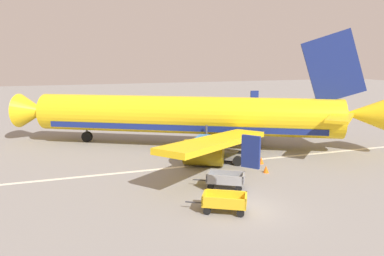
% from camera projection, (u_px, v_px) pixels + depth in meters
% --- Properties ---
extents(ground_plane, '(220.00, 220.00, 0.00)m').
position_uv_depth(ground_plane, '(245.00, 208.00, 21.80)').
color(ground_plane, gray).
extents(apron_stripe, '(120.00, 0.36, 0.01)m').
position_uv_depth(apron_stripe, '(194.00, 166.00, 30.39)').
color(apron_stripe, silver).
rests_on(apron_stripe, ground).
extents(airplane, '(34.59, 28.70, 11.34)m').
position_uv_depth(airplane, '(195.00, 116.00, 36.60)').
color(airplane, yellow).
rests_on(airplane, ground).
extents(baggage_cart_nearest, '(3.46, 2.45, 1.07)m').
position_uv_depth(baggage_cart_nearest, '(224.00, 202.00, 21.21)').
color(baggage_cart_nearest, gold).
rests_on(baggage_cart_nearest, ground).
extents(baggage_cart_second_in_row, '(3.42, 2.50, 1.07)m').
position_uv_depth(baggage_cart_second_in_row, '(226.00, 180.00, 25.10)').
color(baggage_cart_second_in_row, gray).
rests_on(baggage_cart_second_in_row, ground).
extents(service_truck_beside_carts, '(4.67, 4.07, 2.10)m').
position_uv_depth(service_truck_beside_carts, '(212.00, 148.00, 31.67)').
color(service_truck_beside_carts, slate).
rests_on(service_truck_beside_carts, ground).
extents(traffic_cone_near_plane, '(0.43, 0.43, 0.57)m').
position_uv_depth(traffic_cone_near_plane, '(266.00, 169.00, 28.52)').
color(traffic_cone_near_plane, orange).
rests_on(traffic_cone_near_plane, ground).
extents(traffic_cone_mid_apron, '(0.44, 0.44, 0.58)m').
position_uv_depth(traffic_cone_mid_apron, '(261.00, 160.00, 30.94)').
color(traffic_cone_mid_apron, orange).
rests_on(traffic_cone_mid_apron, ground).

